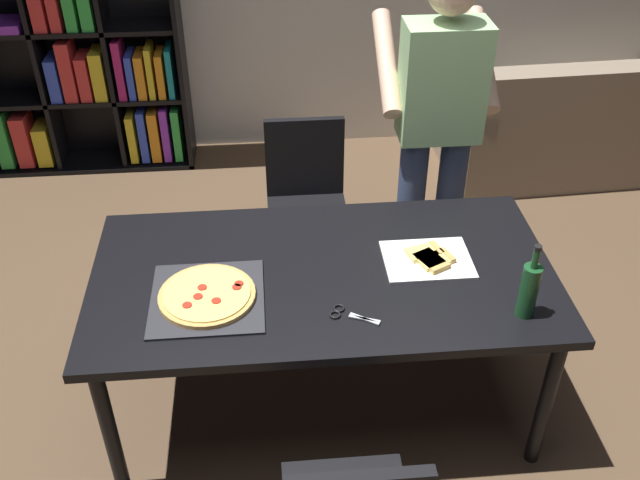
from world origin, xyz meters
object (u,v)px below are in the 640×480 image
Objects in this scene: kitchen_scissors at (347,314)px; wine_bottle at (529,289)px; chair_far_side at (306,194)px; bookshelf at (71,27)px; couch at (573,128)px; pepperoni_pizza_on_tray at (207,296)px; dining_table at (323,284)px; person_serving_pizza at (437,125)px.

wine_bottle is at bearing -4.23° from kitchen_scissors.
bookshelf is (-1.40, 1.40, 0.46)m from chair_far_side.
couch is 3.21m from pepperoni_pizza_on_tray.
couch is 2.65m from wine_bottle.
bookshelf reaches higher than pepperoni_pizza_on_tray.
wine_bottle is (0.73, -0.32, 0.19)m from dining_table.
person_serving_pizza is 1.41m from pepperoni_pizza_on_tray.
couch reaches higher than kitchen_scissors.
bookshelf reaches higher than couch.
chair_far_side is at bearing 90.00° from dining_table.
chair_far_side is (0.00, 0.98, -0.17)m from dining_table.
pepperoni_pizza_on_tray is 0.54m from kitchen_scissors.
wine_bottle is (2.13, -2.69, -0.11)m from bookshelf.
kitchen_scissors is (-1.84, -2.26, 0.45)m from couch.
person_serving_pizza reaches higher than dining_table.
couch is 4.01× the size of pepperoni_pizza_on_tray.
couch is 0.99× the size of person_serving_pizza.
bookshelf is at bearing 141.30° from person_serving_pizza.
bookshelf is at bearing 110.64° from pepperoni_pizza_on_tray.
bookshelf is 1.11× the size of person_serving_pizza.
kitchen_scissors is at bearing -60.97° from bookshelf.
pepperoni_pizza_on_tray is at bearing 165.11° from kitchen_scissors.
bookshelf reaches higher than dining_table.
chair_far_side is at bearing -44.86° from bookshelf.
wine_bottle is at bearing -51.65° from bookshelf.
kitchen_scissors is (1.47, -2.64, -0.22)m from bookshelf.
person_serving_pizza is at bearing 95.96° from wine_bottle.
kitchen_scissors is (0.06, -0.27, 0.07)m from dining_table.
pepperoni_pizza_on_tray is 1.21m from wine_bottle.
dining_table is at bearing -129.09° from person_serving_pizza.
couch reaches higher than dining_table.
wine_bottle is 0.67m from kitchen_scissors.
pepperoni_pizza_on_tray is (-0.46, -0.13, 0.08)m from dining_table.
dining_table is 1.07× the size of person_serving_pizza.
dining_table is at bearing 15.86° from pepperoni_pizza_on_tray.
chair_far_side is 0.46× the size of bookshelf.
couch reaches higher than pepperoni_pizza_on_tray.
couch is 2.95m from kitchen_scissors.
kitchen_scissors is at bearing -118.23° from person_serving_pizza.
pepperoni_pizza_on_tray is at bearing -140.46° from person_serving_pizza.
chair_far_side is 2.85× the size of wine_bottle.
bookshelf is 3.03m from kitchen_scissors.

